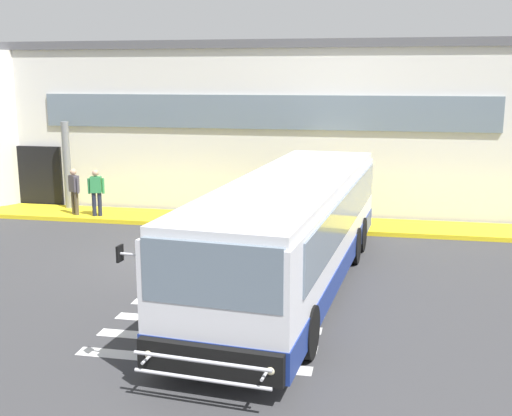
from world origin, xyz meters
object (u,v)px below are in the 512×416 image
bus_main_foreground (292,234)px  passenger_near_column (74,189)px  entry_support_column (67,165)px  passenger_by_doorway (96,189)px

bus_main_foreground → passenger_near_column: (-8.70, 5.90, -0.26)m
passenger_near_column → entry_support_column: bearing=126.2°
bus_main_foreground → passenger_near_column: size_ratio=7.08×
entry_support_column → passenger_by_doorway: 2.12m
bus_main_foreground → entry_support_column: bearing=143.6°
bus_main_foreground → passenger_by_doorway: 9.79m
bus_main_foreground → passenger_near_column: bus_main_foreground is taller
passenger_near_column → passenger_by_doorway: bearing=-2.0°
entry_support_column → passenger_by_doorway: bearing=-33.9°
entry_support_column → bus_main_foreground: entry_support_column is taller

